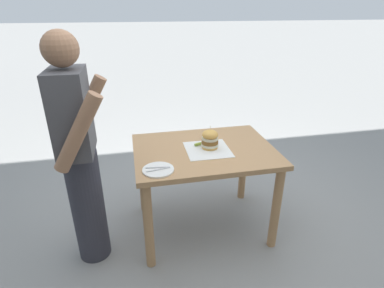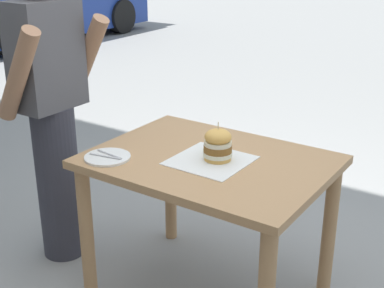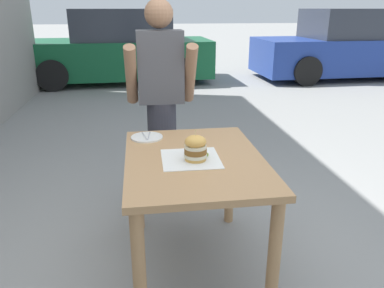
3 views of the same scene
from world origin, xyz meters
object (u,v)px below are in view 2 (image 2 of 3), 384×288
at_px(patio_table, 209,182).
at_px(pickle_spear, 212,150).
at_px(sandwich, 217,145).
at_px(side_plate_with_forks, 107,157).
at_px(diner_across_table, 52,110).

height_order(patio_table, pickle_spear, pickle_spear).
height_order(sandwich, side_plate_with_forks, sandwich).
height_order(side_plate_with_forks, diner_across_table, diner_across_table).
relative_size(patio_table, sandwich, 5.98).
bearing_deg(sandwich, pickle_spear, 47.44).
bearing_deg(patio_table, sandwich, -95.28).
bearing_deg(diner_across_table, sandwich, -82.15).
xyz_separation_m(patio_table, diner_across_table, (-0.14, 0.92, 0.24)).
relative_size(sandwich, diner_across_table, 0.11).
bearing_deg(sandwich, patio_table, 84.72).
distance_m(patio_table, sandwich, 0.21).
bearing_deg(pickle_spear, diner_across_table, 102.63).
xyz_separation_m(pickle_spear, side_plate_with_forks, (-0.34, 0.37, -0.01)).
distance_m(patio_table, pickle_spear, 0.16).
bearing_deg(diner_across_table, patio_table, -81.51).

